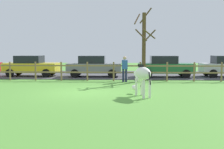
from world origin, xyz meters
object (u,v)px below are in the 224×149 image
(parked_car_yellow, at_px, (31,66))
(visitor_near_fence, at_px, (125,68))
(bare_tree, at_px, (144,45))
(parked_car_grey, at_px, (94,66))
(crow_on_grass, at_px, (142,86))
(parked_car_green, at_px, (165,66))
(zebra, at_px, (142,76))

(parked_car_yellow, relative_size, visitor_near_fence, 2.44)
(bare_tree, distance_m, parked_car_grey, 4.62)
(parked_car_yellow, height_order, visitor_near_fence, visitor_near_fence)
(parked_car_yellow, xyz_separation_m, parked_car_grey, (4.82, -0.13, 0.00))
(bare_tree, xyz_separation_m, parked_car_yellow, (-8.39, 2.61, -1.55))
(crow_on_grass, xyz_separation_m, parked_car_green, (1.99, 5.89, 0.72))
(zebra, relative_size, parked_car_yellow, 0.46)
(parked_car_yellow, relative_size, parked_car_grey, 0.99)
(crow_on_grass, bearing_deg, zebra, -93.10)
(bare_tree, bearing_deg, visitor_near_fence, -161.35)
(bare_tree, relative_size, visitor_near_fence, 2.92)
(zebra, height_order, visitor_near_fence, visitor_near_fence)
(bare_tree, distance_m, parked_car_green, 3.40)
(zebra, relative_size, visitor_near_fence, 1.12)
(crow_on_grass, xyz_separation_m, visitor_near_fence, (-0.96, 2.98, 0.78))
(parked_car_grey, bearing_deg, parked_car_yellow, 178.43)
(zebra, bearing_deg, parked_car_grey, 110.43)
(parked_car_yellow, xyz_separation_m, parked_car_green, (10.10, -0.11, 0.00))
(bare_tree, bearing_deg, parked_car_green, 55.60)
(bare_tree, relative_size, parked_car_grey, 1.18)
(zebra, distance_m, parked_car_green, 8.75)
(crow_on_grass, distance_m, parked_car_grey, 6.77)
(zebra, height_order, parked_car_yellow, parked_car_yellow)
(parked_car_green, distance_m, visitor_near_fence, 4.15)
(zebra, xyz_separation_m, parked_car_grey, (-3.15, 8.47, -0.08))
(visitor_near_fence, bearing_deg, parked_car_green, 44.68)
(visitor_near_fence, bearing_deg, zebra, -81.64)
(crow_on_grass, relative_size, parked_car_yellow, 0.05)
(crow_on_grass, bearing_deg, parked_car_green, 71.34)
(parked_car_green, bearing_deg, zebra, -104.09)
(parked_car_green, height_order, visitor_near_fence, visitor_near_fence)
(zebra, xyz_separation_m, parked_car_green, (2.13, 8.49, -0.08))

